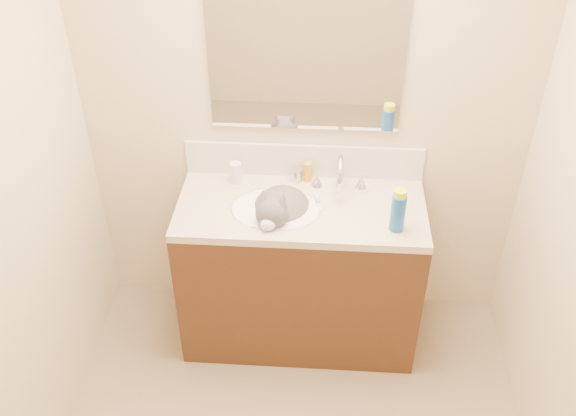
# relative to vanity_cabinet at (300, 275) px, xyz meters

# --- Properties ---
(room_shell) EXTENTS (2.24, 2.54, 2.52)m
(room_shell) POSITION_rel_vanity_cabinet_xyz_m (0.00, -0.97, 1.08)
(room_shell) COLOR beige
(room_shell) RESTS_ON ground
(vanity_cabinet) EXTENTS (1.20, 0.55, 0.82)m
(vanity_cabinet) POSITION_rel_vanity_cabinet_xyz_m (0.00, 0.00, 0.00)
(vanity_cabinet) COLOR #402411
(vanity_cabinet) RESTS_ON ground
(counter_slab) EXTENTS (1.20, 0.55, 0.04)m
(counter_slab) POSITION_rel_vanity_cabinet_xyz_m (0.00, 0.00, 0.43)
(counter_slab) COLOR beige
(counter_slab) RESTS_ON vanity_cabinet
(basin) EXTENTS (0.45, 0.36, 0.14)m
(basin) POSITION_rel_vanity_cabinet_xyz_m (-0.12, -0.03, 0.38)
(basin) COLOR white
(basin) RESTS_ON vanity_cabinet
(faucet) EXTENTS (0.28, 0.20, 0.21)m
(faucet) POSITION_rel_vanity_cabinet_xyz_m (0.18, 0.14, 0.54)
(faucet) COLOR silver
(faucet) RESTS_ON counter_slab
(cat) EXTENTS (0.36, 0.44, 0.32)m
(cat) POSITION_rel_vanity_cabinet_xyz_m (-0.10, -0.02, 0.42)
(cat) COLOR #4D4A4D
(cat) RESTS_ON basin
(backsplash) EXTENTS (1.20, 0.02, 0.18)m
(backsplash) POSITION_rel_vanity_cabinet_xyz_m (0.00, 0.26, 0.54)
(backsplash) COLOR silver
(backsplash) RESTS_ON counter_slab
(mirror) EXTENTS (0.90, 0.02, 0.80)m
(mirror) POSITION_rel_vanity_cabinet_xyz_m (0.00, 0.26, 1.13)
(mirror) COLOR white
(mirror) RESTS_ON room_shell
(pill_bottle) EXTENTS (0.08, 0.08, 0.11)m
(pill_bottle) POSITION_rel_vanity_cabinet_xyz_m (-0.34, 0.18, 0.50)
(pill_bottle) COLOR silver
(pill_bottle) RESTS_ON counter_slab
(pill_label) EXTENTS (0.07, 0.07, 0.04)m
(pill_label) POSITION_rel_vanity_cabinet_xyz_m (-0.34, 0.18, 0.49)
(pill_label) COLOR orange
(pill_label) RESTS_ON pill_bottle
(silver_jar) EXTENTS (0.06, 0.06, 0.07)m
(silver_jar) POSITION_rel_vanity_cabinet_xyz_m (-0.03, 0.21, 0.48)
(silver_jar) COLOR #B7B7BC
(silver_jar) RESTS_ON counter_slab
(amber_bottle) EXTENTS (0.05, 0.05, 0.10)m
(amber_bottle) POSITION_rel_vanity_cabinet_xyz_m (0.02, 0.22, 0.50)
(amber_bottle) COLOR gold
(amber_bottle) RESTS_ON counter_slab
(toothbrush) EXTENTS (0.05, 0.15, 0.01)m
(toothbrush) POSITION_rel_vanity_cabinet_xyz_m (0.08, 0.03, 0.46)
(toothbrush) COLOR silver
(toothbrush) RESTS_ON counter_slab
(toothbrush_head) EXTENTS (0.02, 0.03, 0.02)m
(toothbrush_head) POSITION_rel_vanity_cabinet_xyz_m (0.08, 0.03, 0.46)
(toothbrush_head) COLOR #5AA0C0
(toothbrush_head) RESTS_ON counter_slab
(spray_can) EXTENTS (0.07, 0.07, 0.18)m
(spray_can) POSITION_rel_vanity_cabinet_xyz_m (0.44, -0.15, 0.54)
(spray_can) COLOR #1753A7
(spray_can) RESTS_ON counter_slab
(spray_cap) EXTENTS (0.07, 0.07, 0.04)m
(spray_cap) POSITION_rel_vanity_cabinet_xyz_m (0.44, -0.15, 0.65)
(spray_cap) COLOR #CFE317
(spray_cap) RESTS_ON spray_can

